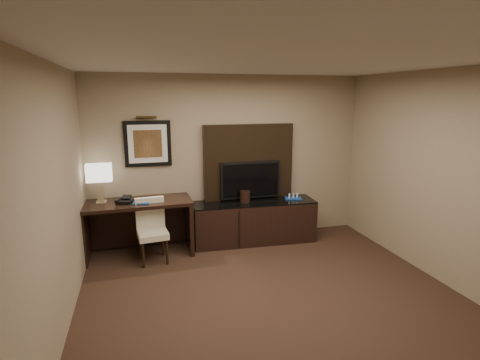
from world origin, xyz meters
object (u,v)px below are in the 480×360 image
object	(u,v)px
desk	(139,228)
desk_phone	(124,200)
desk_chair	(153,234)
table_lamp	(100,183)
minibar_tray	(293,196)
ice_bucket	(245,197)
credenza	(254,221)
tv	(250,180)

from	to	relation	value
desk	desk_phone	size ratio (longest dim) A/B	7.59
desk_chair	table_lamp	xyz separation A→B (m)	(-0.70, 0.39, 0.70)
minibar_tray	ice_bucket	bearing A→B (deg)	178.72
ice_bucket	desk	bearing A→B (deg)	-178.51
table_lamp	ice_bucket	world-z (taller)	table_lamp
desk	table_lamp	world-z (taller)	table_lamp
credenza	desk_phone	size ratio (longest dim) A/B	9.62
credenza	minibar_tray	world-z (taller)	minibar_tray
desk	desk_chair	world-z (taller)	desk_chair
tv	desk_chair	xyz separation A→B (m)	(-1.62, -0.51, -0.59)
desk	credenza	bearing A→B (deg)	-0.01
table_lamp	desk_phone	bearing A→B (deg)	-22.50
desk	ice_bucket	world-z (taller)	ice_bucket
table_lamp	ice_bucket	size ratio (longest dim) A/B	3.11
minibar_tray	desk_phone	bearing A→B (deg)	-178.23
ice_bucket	desk_phone	bearing A→B (deg)	-176.85
desk_chair	desk_phone	world-z (taller)	desk_phone
desk	credenza	distance (m)	1.83
desk_phone	desk	bearing A→B (deg)	35.51
desk_chair	minibar_tray	world-z (taller)	desk_chair
desk	minibar_tray	bearing A→B (deg)	-1.01
minibar_tray	desk_chair	bearing A→B (deg)	-171.65
desk_chair	desk_phone	bearing A→B (deg)	139.14
desk_chair	minibar_tray	xyz separation A→B (m)	(2.32, 0.34, 0.30)
tv	table_lamp	xyz separation A→B (m)	(-2.31, -0.11, 0.11)
desk_phone	table_lamp	bearing A→B (deg)	175.16
desk_chair	ice_bucket	xyz separation A→B (m)	(1.48, 0.36, 0.35)
desk	table_lamp	distance (m)	0.88
table_lamp	desk_chair	bearing A→B (deg)	-29.54
desk	ice_bucket	xyz separation A→B (m)	(1.67, 0.04, 0.36)
desk	desk_phone	xyz separation A→B (m)	(-0.18, -0.06, 0.47)
desk_chair	minibar_tray	bearing A→B (deg)	2.65
desk_chair	desk_phone	distance (m)	0.64
tv	ice_bucket	distance (m)	0.31
desk	desk_chair	distance (m)	0.37
ice_bucket	minibar_tray	xyz separation A→B (m)	(0.83, -0.02, -0.04)
tv	desk_phone	world-z (taller)	tv
credenza	desk_phone	world-z (taller)	desk_phone
tv	table_lamp	size ratio (longest dim) A/B	1.72
tv	desk_phone	size ratio (longest dim) A/B	4.84
desk	ice_bucket	size ratio (longest dim) A/B	8.40
desk	credenza	size ratio (longest dim) A/B	0.79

